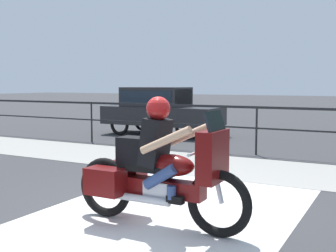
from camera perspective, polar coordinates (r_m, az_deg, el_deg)
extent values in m
plane|color=#38383A|center=(5.99, -2.68, -11.20)|extent=(120.00, 120.00, 0.00)
cube|color=#99968E|center=(8.99, 8.62, -5.49)|extent=(44.00, 2.40, 0.01)
cube|color=silver|center=(5.66, -0.68, -12.17)|extent=(3.24, 6.00, 0.01)
cube|color=black|center=(10.50, 11.96, 2.48)|extent=(36.00, 0.04, 0.06)
cube|color=black|center=(10.54, 11.90, -0.29)|extent=(36.00, 0.03, 0.04)
cylinder|color=black|center=(12.94, -10.31, 0.57)|extent=(0.05, 0.05, 1.20)
cylinder|color=black|center=(10.55, 11.89, -0.62)|extent=(0.05, 0.05, 1.20)
torus|color=black|center=(4.88, 6.89, -10.39)|extent=(0.78, 0.11, 0.78)
torus|color=black|center=(5.63, -8.49, -8.21)|extent=(0.78, 0.11, 0.78)
cube|color=#5B0C0C|center=(5.18, -1.38, -8.24)|extent=(1.21, 0.22, 0.20)
cube|color=silver|center=(5.18, -1.07, -8.82)|extent=(0.34, 0.26, 0.26)
ellipsoid|color=#5B0C0C|center=(5.03, 0.51, -5.32)|extent=(0.58, 0.30, 0.26)
cube|color=black|center=(5.21, -2.91, -5.61)|extent=(0.70, 0.28, 0.08)
cube|color=#5B0C0C|center=(4.79, 6.08, -4.10)|extent=(0.20, 0.53, 0.59)
cube|color=#1E232B|center=(4.73, 6.35, 0.60)|extent=(0.10, 0.45, 0.24)
cylinder|color=silver|center=(4.83, 4.55, -3.39)|extent=(0.04, 0.70, 0.04)
cylinder|color=silver|center=(5.18, -4.13, -9.75)|extent=(0.87, 0.09, 0.09)
cube|color=#5B0C0C|center=(5.31, -8.51, -7.42)|extent=(0.48, 0.28, 0.33)
cube|color=#5B0C0C|center=(5.69, -5.59, -6.49)|extent=(0.48, 0.28, 0.33)
cylinder|color=silver|center=(4.82, 6.60, -7.28)|extent=(0.18, 0.06, 0.53)
cube|color=black|center=(5.10, -1.71, -2.23)|extent=(0.32, 0.36, 0.61)
sphere|color=tan|center=(5.04, -1.33, 2.16)|extent=(0.23, 0.23, 0.23)
sphere|color=#B21919|center=(5.04, -1.33, 2.39)|extent=(0.29, 0.29, 0.29)
cylinder|color=#33477A|center=(4.96, -1.06, -6.89)|extent=(0.44, 0.13, 0.34)
cylinder|color=#33477A|center=(4.93, 0.48, -8.98)|extent=(0.11, 0.11, 0.16)
cube|color=black|center=(4.93, 1.00, -9.93)|extent=(0.20, 0.10, 0.09)
cylinder|color=#33477A|center=(5.22, 0.57, -6.26)|extent=(0.44, 0.13, 0.34)
cylinder|color=#33477A|center=(5.19, 2.05, -8.24)|extent=(0.11, 0.11, 0.16)
cube|color=black|center=(5.19, 2.55, -9.14)|extent=(0.20, 0.10, 0.09)
cylinder|color=tan|center=(4.68, -0.33, -1.97)|extent=(0.64, 0.09, 0.36)
cylinder|color=tan|center=(5.21, 2.84, -1.19)|extent=(0.64, 0.09, 0.36)
cube|color=black|center=(5.27, -4.53, -3.32)|extent=(0.40, 0.27, 0.33)
cube|color=#232326|center=(14.34, -0.77, 1.45)|extent=(4.05, 1.62, 0.61)
cube|color=#232326|center=(14.43, -1.62, 3.98)|extent=(2.11, 1.43, 0.65)
cube|color=#19232D|center=(13.94, 2.07, 3.92)|extent=(0.04, 1.27, 0.52)
cube|color=#19232D|center=(14.43, -1.62, 3.98)|extent=(1.94, 1.46, 0.42)
torus|color=black|center=(13.13, 2.43, -0.29)|extent=(0.74, 0.11, 0.74)
torus|color=black|center=(14.48, 5.02, 0.26)|extent=(0.74, 0.11, 0.74)
torus|color=black|center=(14.40, -6.59, 0.21)|extent=(0.74, 0.11, 0.74)
torus|color=black|center=(15.64, -3.46, 0.67)|extent=(0.74, 0.11, 0.74)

